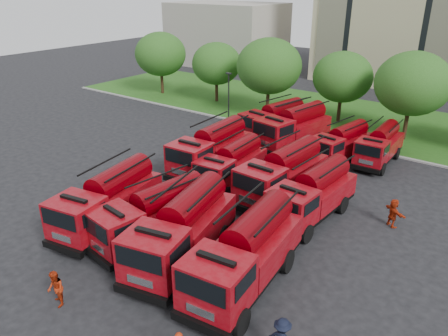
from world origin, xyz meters
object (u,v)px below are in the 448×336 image
object	(u,v)px
fire_truck_8	(274,121)
fire_truck_2	(183,229)
fire_truck_11	(380,145)
firefighter_5	(391,226)
fire_truck_0	(108,200)
fire_truck_10	(341,144)
firefighter_1	(59,305)
fire_truck_4	(211,149)
firefighter_4	(174,219)
fire_truck_3	(246,253)
fire_truck_5	(232,164)
fire_truck_7	(313,194)
fire_truck_6	(283,173)
fire_truck_1	(154,215)
fire_truck_9	(293,127)

from	to	relation	value
fire_truck_8	fire_truck_2	bearing A→B (deg)	-62.25
fire_truck_11	firefighter_5	xyz separation A→B (m)	(4.01, -9.32, -1.47)
fire_truck_0	fire_truck_10	world-z (taller)	fire_truck_0
firefighter_1	fire_truck_4	bearing A→B (deg)	127.96
fire_truck_2	firefighter_4	world-z (taller)	fire_truck_2
fire_truck_3	fire_truck_4	xyz separation A→B (m)	(-9.73, 9.77, -0.01)
fire_truck_5	firefighter_1	world-z (taller)	fire_truck_5
fire_truck_11	fire_truck_7	bearing A→B (deg)	-93.06
fire_truck_8	fire_truck_11	distance (m)	9.72
fire_truck_0	fire_truck_5	xyz separation A→B (m)	(2.39, 9.05, -0.23)
fire_truck_0	fire_truck_7	size ratio (longest dim) A/B	1.09
fire_truck_10	fire_truck_11	size ratio (longest dim) A/B	1.04
fire_truck_7	fire_truck_11	distance (m)	11.30
fire_truck_6	fire_truck_10	bearing A→B (deg)	89.49
fire_truck_2	firefighter_1	bearing A→B (deg)	-123.10
fire_truck_3	fire_truck_5	size ratio (longest dim) A/B	1.21
fire_truck_3	fire_truck_11	world-z (taller)	fire_truck_3
fire_truck_6	firefighter_4	bearing A→B (deg)	-117.81
fire_truck_10	fire_truck_11	world-z (taller)	fire_truck_10
fire_truck_1	fire_truck_2	xyz separation A→B (m)	(2.49, -0.38, 0.18)
fire_truck_8	firefighter_1	size ratio (longest dim) A/B	4.29
fire_truck_7	fire_truck_1	bearing A→B (deg)	-124.42
fire_truck_7	firefighter_4	bearing A→B (deg)	-138.78
fire_truck_10	fire_truck_2	bearing A→B (deg)	-84.11
fire_truck_0	fire_truck_2	size ratio (longest dim) A/B	0.95
fire_truck_0	firefighter_1	bearing A→B (deg)	-70.00
fire_truck_8	firefighter_4	xyz separation A→B (m)	(2.73, -16.57, -1.67)
fire_truck_1	fire_truck_11	distance (m)	19.89
fire_truck_4	fire_truck_3	bearing A→B (deg)	-48.28
fire_truck_11	firefighter_1	size ratio (longest dim) A/B	3.64
fire_truck_0	fire_truck_9	size ratio (longest dim) A/B	0.98
fire_truck_5	firefighter_4	distance (m)	6.40
firefighter_4	fire_truck_2	bearing A→B (deg)	-162.02
fire_truck_4	fire_truck_10	xyz separation A→B (m)	(7.07, 7.81, -0.33)
fire_truck_6	fire_truck_8	bearing A→B (deg)	126.24
fire_truck_5	fire_truck_9	xyz separation A→B (m)	(-0.14, 9.34, 0.27)
fire_truck_4	fire_truck_6	world-z (taller)	fire_truck_4
fire_truck_0	fire_truck_5	size ratio (longest dim) A/B	1.18
fire_truck_10	fire_truck_0	bearing A→B (deg)	-101.64
fire_truck_8	fire_truck_10	distance (m)	7.32
firefighter_4	fire_truck_6	bearing A→B (deg)	-62.44
fire_truck_6	fire_truck_2	bearing A→B (deg)	-90.55
fire_truck_2	fire_truck_4	xyz separation A→B (m)	(-5.95, 9.94, -0.02)
fire_truck_3	fire_truck_5	distance (m)	11.37
fire_truck_3	fire_truck_11	xyz separation A→B (m)	(-0.07, 19.11, -0.36)
fire_truck_6	fire_truck_11	xyz separation A→B (m)	(3.12, 10.03, -0.32)
fire_truck_3	firefighter_1	xyz separation A→B (m)	(-6.02, -6.23, -1.83)
fire_truck_4	fire_truck_8	size ratio (longest dim) A/B	1.06
firefighter_4	fire_truck_4	bearing A→B (deg)	-11.04
fire_truck_1	fire_truck_5	world-z (taller)	fire_truck_1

